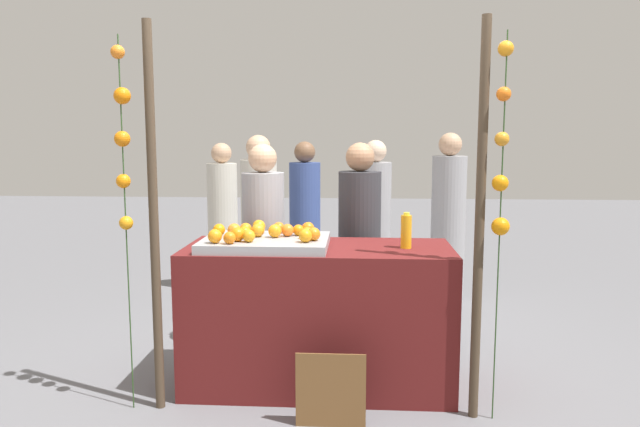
{
  "coord_description": "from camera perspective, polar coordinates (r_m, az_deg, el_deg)",
  "views": [
    {
      "loc": [
        0.26,
        -3.86,
        1.68
      ],
      "look_at": [
        0.0,
        0.15,
        1.15
      ],
      "focal_mm": 33.45,
      "sensor_mm": 36.0,
      "label": 1
    }
  ],
  "objects": [
    {
      "name": "ground_plane",
      "position": [
        4.21,
        -0.14,
        -15.96
      ],
      "size": [
        24.0,
        24.0,
        0.0
      ],
      "primitive_type": "plane",
      "color": "slate"
    },
    {
      "name": "stall_counter",
      "position": [
        4.05,
        -0.14,
        -9.79
      ],
      "size": [
        1.76,
        0.74,
        0.95
      ],
      "primitive_type": "cube",
      "color": "#5B1919",
      "rests_on": "ground_plane"
    },
    {
      "name": "orange_tray",
      "position": [
        3.92,
        -5.21,
        -2.79
      ],
      "size": [
        0.82,
        0.61,
        0.06
      ],
      "primitive_type": "cube",
      "color": "#9EA0A5",
      "rests_on": "stall_counter"
    },
    {
      "name": "orange_0",
      "position": [
        3.91,
        -7.23,
        -1.81
      ],
      "size": [
        0.08,
        0.08,
        0.08
      ],
      "primitive_type": "sphere",
      "color": "orange",
      "rests_on": "orange_tray"
    },
    {
      "name": "orange_1",
      "position": [
        4.04,
        -9.64,
        -1.55
      ],
      "size": [
        0.08,
        0.08,
        0.08
      ],
      "primitive_type": "sphere",
      "color": "orange",
      "rests_on": "orange_tray"
    },
    {
      "name": "orange_2",
      "position": [
        3.74,
        -1.41,
        -2.14
      ],
      "size": [
        0.08,
        0.08,
        0.08
      ],
      "primitive_type": "sphere",
      "color": "orange",
      "rests_on": "orange_tray"
    },
    {
      "name": "orange_3",
      "position": [
        3.77,
        -6.83,
        -2.15
      ],
      "size": [
        0.08,
        0.08,
        0.08
      ],
      "primitive_type": "sphere",
      "color": "orange",
      "rests_on": "orange_tray"
    },
    {
      "name": "orange_4",
      "position": [
        3.97,
        -3.12,
        -1.6
      ],
      "size": [
        0.08,
        0.08,
        0.08
      ],
      "primitive_type": "sphere",
      "color": "orange",
      "rests_on": "orange_tray"
    },
    {
      "name": "orange_5",
      "position": [
        3.73,
        -8.65,
        -2.31
      ],
      "size": [
        0.08,
        0.08,
        0.08
      ],
      "primitive_type": "sphere",
      "color": "orange",
      "rests_on": "orange_tray"
    },
    {
      "name": "orange_6",
      "position": [
        3.81,
        -7.9,
        -1.99
      ],
      "size": [
        0.09,
        0.09,
        0.09
      ],
      "primitive_type": "sphere",
      "color": "orange",
      "rests_on": "orange_tray"
    },
    {
      "name": "orange_7",
      "position": [
        4.09,
        -3.97,
        -1.37
      ],
      "size": [
        0.08,
        0.08,
        0.08
      ],
      "primitive_type": "sphere",
      "color": "orange",
      "rests_on": "orange_tray"
    },
    {
      "name": "orange_8",
      "position": [
        4.05,
        -7.13,
        -1.47
      ],
      "size": [
        0.08,
        0.08,
        0.08
      ],
      "primitive_type": "sphere",
      "color": "orange",
      "rests_on": "orange_tray"
    },
    {
      "name": "orange_9",
      "position": [
        3.8,
        -0.61,
        -1.98
      ],
      "size": [
        0.09,
        0.09,
        0.09
      ],
      "primitive_type": "sphere",
      "color": "orange",
      "rests_on": "orange_tray"
    },
    {
      "name": "orange_10",
      "position": [
        4.13,
        -5.87,
        -1.23
      ],
      "size": [
        0.09,
        0.09,
        0.09
      ],
      "primitive_type": "sphere",
      "color": "orange",
      "rests_on": "orange_tray"
    },
    {
      "name": "orange_11",
      "position": [
        3.97,
        -5.95,
        -1.6
      ],
      "size": [
        0.09,
        0.09,
        0.09
      ],
      "primitive_type": "sphere",
      "color": "orange",
      "rests_on": "orange_tray"
    },
    {
      "name": "orange_12",
      "position": [
        3.99,
        -2.09,
        -1.6
      ],
      "size": [
        0.07,
        0.07,
        0.07
      ],
      "primitive_type": "sphere",
      "color": "orange",
      "rests_on": "orange_tray"
    },
    {
      "name": "orange_13",
      "position": [
        4.04,
        -1.15,
        -1.42
      ],
      "size": [
        0.09,
        0.09,
        0.09
      ],
      "primitive_type": "sphere",
      "color": "orange",
      "rests_on": "orange_tray"
    },
    {
      "name": "orange_14",
      "position": [
        3.77,
        -10.03,
        -2.15
      ],
      "size": [
        0.09,
        0.09,
        0.09
      ],
      "primitive_type": "sphere",
      "color": "orange",
      "rests_on": "orange_tray"
    },
    {
      "name": "orange_15",
      "position": [
        3.86,
        -1.25,
        -1.88
      ],
      "size": [
        0.08,
        0.08,
        0.08
      ],
      "primitive_type": "sphere",
      "color": "orange",
      "rests_on": "orange_tray"
    },
    {
      "name": "orange_16",
      "position": [
        3.98,
        -8.21,
        -1.58
      ],
      "size": [
        0.09,
        0.09,
        0.09
      ],
      "primitive_type": "sphere",
      "color": "orange",
      "rests_on": "orange_tray"
    },
    {
      "name": "orange_17",
      "position": [
        3.93,
        -4.34,
        -1.67
      ],
      "size": [
        0.09,
        0.09,
        0.09
      ],
      "primitive_type": "sphere",
      "color": "orange",
      "rests_on": "orange_tray"
    },
    {
      "name": "juice_bottle",
      "position": [
        3.9,
        8.25,
        -1.69
      ],
      "size": [
        0.07,
        0.07,
        0.23
      ],
      "color": "#F1A517",
      "rests_on": "stall_counter"
    },
    {
      "name": "chalkboard_sign",
      "position": [
        3.58,
        1.03,
        -16.61
      ],
      "size": [
        0.4,
        0.03,
        0.45
      ],
      "color": "brown",
      "rests_on": "ground_plane"
    },
    {
      "name": "vendor_left",
      "position": [
        4.63,
        -5.4,
        -4.06
      ],
      "size": [
        0.32,
        0.32,
        1.61
      ],
      "color": "#99999E",
      "rests_on": "ground_plane"
    },
    {
      "name": "vendor_right",
      "position": [
        4.62,
        3.78,
        -4.02
      ],
      "size": [
        0.33,
        0.33,
        1.62
      ],
      "color": "#333338",
      "rests_on": "ground_plane"
    },
    {
      "name": "crowd_person_0",
      "position": [
        6.03,
        5.24,
        -1.28
      ],
      "size": [
        0.33,
        0.33,
        1.63
      ],
      "color": "#99999E",
      "rests_on": "ground_plane"
    },
    {
      "name": "crowd_person_1",
      "position": [
        6.23,
        -1.45,
        -1.04
      ],
      "size": [
        0.32,
        0.32,
        1.61
      ],
      "color": "#384C8C",
      "rests_on": "ground_plane"
    },
    {
      "name": "crowd_person_2",
      "position": [
        6.12,
        12.15,
        -0.97
      ],
      "size": [
        0.34,
        0.34,
        1.7
      ],
      "color": "#99999E",
      "rests_on": "ground_plane"
    },
    {
      "name": "crowd_person_3",
      "position": [
        5.61,
        -5.82,
        -1.71
      ],
      "size": [
        0.34,
        0.34,
        1.68
      ],
      "color": "beige",
      "rests_on": "ground_plane"
    },
    {
      "name": "crowd_person_4",
      "position": [
        6.48,
        -9.28,
        -0.88
      ],
      "size": [
        0.32,
        0.32,
        1.6
      ],
      "color": "beige",
      "rests_on": "ground_plane"
    },
    {
      "name": "canopy_post_left",
      "position": [
        3.69,
        -15.61,
        -0.69
      ],
      "size": [
        0.06,
        0.06,
        2.34
      ],
      "primitive_type": "cylinder",
      "color": "#473828",
      "rests_on": "ground_plane"
    },
    {
      "name": "canopy_post_right",
      "position": [
        3.55,
        15.02,
        -0.98
      ],
      "size": [
        0.06,
        0.06,
        2.34
      ],
      "primitive_type": "cylinder",
      "color": "#473828",
      "rests_on": "ground_plane"
    },
    {
      "name": "garland_strand_left",
      "position": [
        3.69,
        -18.37,
        6.8
      ],
      "size": [
        0.11,
        0.1,
        2.25
      ],
      "color": "#2D4C23",
      "rests_on": "ground_plane"
    },
    {
      "name": "garland_strand_right",
      "position": [
        3.52,
        17.01,
        5.3
      ],
      "size": [
        0.11,
        0.11,
        2.25
      ],
      "color": "#2D4C23",
      "rests_on": "ground_plane"
    }
  ]
}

